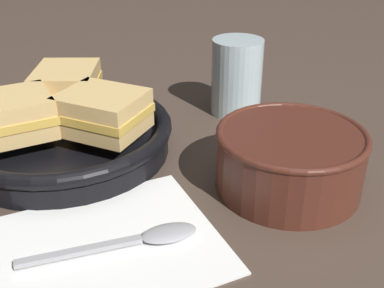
{
  "coord_description": "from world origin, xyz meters",
  "views": [
    {
      "loc": [
        -0.15,
        -0.43,
        0.29
      ],
      "look_at": [
        0.02,
        0.01,
        0.04
      ],
      "focal_mm": 45.0,
      "sensor_mm": 36.0,
      "label": 1
    }
  ],
  "objects_px": {
    "skillet": "(63,137)",
    "soup_bowl": "(290,156)",
    "spoon": "(145,238)",
    "sandwich_far_left": "(67,86)",
    "sandwich_near_right": "(103,112)",
    "drinking_glass": "(237,77)",
    "sandwich_near_left": "(10,116)"
  },
  "relations": [
    {
      "from": "spoon",
      "to": "sandwich_near_left",
      "type": "bearing_deg",
      "value": 120.46
    },
    {
      "from": "skillet",
      "to": "sandwich_near_left",
      "type": "distance_m",
      "value": 0.07
    },
    {
      "from": "spoon",
      "to": "drinking_glass",
      "type": "relative_size",
      "value": 1.52
    },
    {
      "from": "skillet",
      "to": "drinking_glass",
      "type": "xyz_separation_m",
      "value": [
        0.25,
        0.03,
        0.03
      ]
    },
    {
      "from": "skillet",
      "to": "sandwich_far_left",
      "type": "bearing_deg",
      "value": 71.9
    },
    {
      "from": "sandwich_near_right",
      "to": "drinking_glass",
      "type": "distance_m",
      "value": 0.22
    },
    {
      "from": "sandwich_near_right",
      "to": "soup_bowl",
      "type": "bearing_deg",
      "value": -37.1
    },
    {
      "from": "sandwich_near_left",
      "to": "sandwich_near_right",
      "type": "height_order",
      "value": "same"
    },
    {
      "from": "skillet",
      "to": "sandwich_near_left",
      "type": "relative_size",
      "value": 3.5
    },
    {
      "from": "soup_bowl",
      "to": "sandwich_far_left",
      "type": "xyz_separation_m",
      "value": [
        -0.19,
        0.23,
        0.03
      ]
    },
    {
      "from": "skillet",
      "to": "sandwich_near_left",
      "type": "height_order",
      "value": "sandwich_near_left"
    },
    {
      "from": "soup_bowl",
      "to": "sandwich_near_right",
      "type": "distance_m",
      "value": 0.21
    },
    {
      "from": "sandwich_near_right",
      "to": "sandwich_far_left",
      "type": "relative_size",
      "value": 1.05
    },
    {
      "from": "skillet",
      "to": "sandwich_far_left",
      "type": "relative_size",
      "value": 3.05
    },
    {
      "from": "soup_bowl",
      "to": "spoon",
      "type": "distance_m",
      "value": 0.18
    },
    {
      "from": "sandwich_near_left",
      "to": "drinking_glass",
      "type": "distance_m",
      "value": 0.31
    },
    {
      "from": "skillet",
      "to": "sandwich_far_left",
      "type": "height_order",
      "value": "sandwich_far_left"
    },
    {
      "from": "spoon",
      "to": "drinking_glass",
      "type": "height_order",
      "value": "drinking_glass"
    },
    {
      "from": "skillet",
      "to": "drinking_glass",
      "type": "relative_size",
      "value": 3.26
    },
    {
      "from": "sandwich_near_left",
      "to": "spoon",
      "type": "bearing_deg",
      "value": -63.29
    },
    {
      "from": "soup_bowl",
      "to": "drinking_glass",
      "type": "bearing_deg",
      "value": 79.35
    },
    {
      "from": "spoon",
      "to": "drinking_glass",
      "type": "bearing_deg",
      "value": 52.28
    },
    {
      "from": "sandwich_near_left",
      "to": "sandwich_far_left",
      "type": "bearing_deg",
      "value": 43.94
    },
    {
      "from": "skillet",
      "to": "sandwich_near_right",
      "type": "relative_size",
      "value": 2.9
    },
    {
      "from": "sandwich_near_left",
      "to": "sandwich_near_right",
      "type": "distance_m",
      "value": 0.1
    },
    {
      "from": "spoon",
      "to": "soup_bowl",
      "type": "bearing_deg",
      "value": 15.26
    },
    {
      "from": "skillet",
      "to": "sandwich_near_left",
      "type": "xyz_separation_m",
      "value": [
        -0.06,
        -0.02,
        0.04
      ]
    },
    {
      "from": "skillet",
      "to": "sandwich_near_right",
      "type": "bearing_deg",
      "value": -45.39
    },
    {
      "from": "sandwich_near_right",
      "to": "sandwich_far_left",
      "type": "bearing_deg",
      "value": 103.94
    },
    {
      "from": "skillet",
      "to": "soup_bowl",
      "type": "bearing_deg",
      "value": -38.95
    },
    {
      "from": "soup_bowl",
      "to": "sandwich_near_left",
      "type": "relative_size",
      "value": 1.58
    },
    {
      "from": "spoon",
      "to": "sandwich_far_left",
      "type": "xyz_separation_m",
      "value": [
        -0.02,
        0.26,
        0.06
      ]
    }
  ]
}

